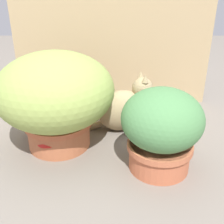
% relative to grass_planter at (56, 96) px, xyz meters
% --- Properties ---
extents(ground_plane, '(6.00, 6.00, 0.00)m').
position_rel_grass_planter_xyz_m(ground_plane, '(0.11, -0.01, -0.26)').
color(ground_plane, slate).
extents(cardboard_backdrop, '(1.20, 0.03, 0.76)m').
position_rel_grass_planter_xyz_m(cardboard_backdrop, '(0.26, 0.54, 0.12)').
color(cardboard_backdrop, tan).
rests_on(cardboard_backdrop, ground).
extents(grass_planter, '(0.54, 0.54, 0.46)m').
position_rel_grass_planter_xyz_m(grass_planter, '(0.00, 0.00, 0.00)').
color(grass_planter, '#AF603D').
rests_on(grass_planter, ground).
extents(leafy_planter, '(0.33, 0.33, 0.36)m').
position_rel_grass_planter_xyz_m(leafy_planter, '(0.46, -0.18, -0.07)').
color(leafy_planter, '#BA603F').
rests_on(leafy_planter, ground).
extents(cat, '(0.39, 0.24, 0.32)m').
position_rel_grass_planter_xyz_m(cat, '(0.33, 0.16, -0.14)').
color(cat, tan).
rests_on(cat, ground).
extents(mushroom_ornament_red, '(0.09, 0.09, 0.12)m').
position_rel_grass_planter_xyz_m(mushroom_ornament_red, '(-0.03, -0.11, -0.17)').
color(mushroom_ornament_red, silver).
rests_on(mushroom_ornament_red, ground).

